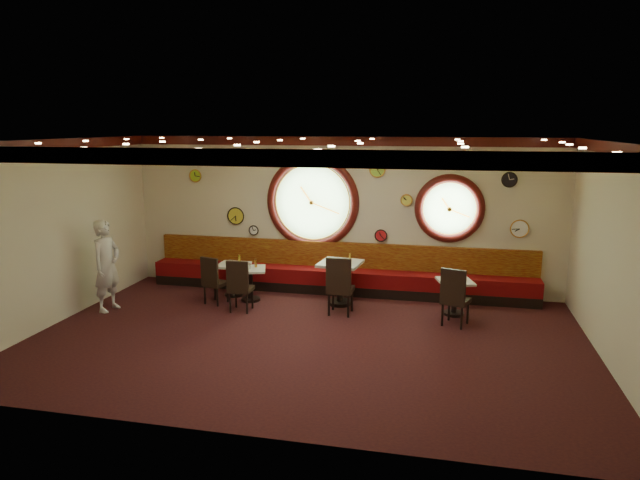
% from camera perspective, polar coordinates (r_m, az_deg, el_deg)
% --- Properties ---
extents(floor, '(9.00, 6.00, 0.00)m').
position_cam_1_polar(floor, '(9.44, -1.33, -9.90)').
color(floor, black).
rests_on(floor, ground).
extents(ceiling, '(9.00, 6.00, 0.02)m').
position_cam_1_polar(ceiling, '(8.79, -1.43, 9.90)').
color(ceiling, gold).
rests_on(ceiling, wall_back).
extents(wall_back, '(9.00, 0.02, 3.20)m').
position_cam_1_polar(wall_back, '(11.87, 2.09, 2.55)').
color(wall_back, beige).
rests_on(wall_back, floor).
extents(wall_front, '(9.00, 0.02, 3.20)m').
position_cam_1_polar(wall_front, '(6.20, -8.06, -5.92)').
color(wall_front, beige).
rests_on(wall_front, floor).
extents(wall_left, '(0.02, 6.00, 3.20)m').
position_cam_1_polar(wall_left, '(10.95, -24.89, 0.72)').
color(wall_left, beige).
rests_on(wall_left, floor).
extents(wall_right, '(0.02, 6.00, 3.20)m').
position_cam_1_polar(wall_right, '(9.05, 27.50, -1.58)').
color(wall_right, beige).
rests_on(wall_right, floor).
extents(molding_back, '(9.00, 0.10, 0.18)m').
position_cam_1_polar(molding_back, '(11.68, 2.10, 9.85)').
color(molding_back, '#3D0D0B').
rests_on(molding_back, wall_back).
extents(molding_front, '(9.00, 0.10, 0.18)m').
position_cam_1_polar(molding_front, '(5.98, -8.30, 8.17)').
color(molding_front, '#3D0D0B').
rests_on(molding_front, wall_back).
extents(molding_left, '(0.10, 6.00, 0.18)m').
position_cam_1_polar(molding_left, '(10.77, -25.36, 8.63)').
color(molding_left, '#3D0D0B').
rests_on(molding_left, wall_back).
extents(molding_right, '(0.10, 6.00, 0.18)m').
position_cam_1_polar(molding_right, '(8.85, 28.09, 8.00)').
color(molding_right, '#3D0D0B').
rests_on(molding_right, wall_back).
extents(banquette_base, '(8.00, 0.55, 0.20)m').
position_cam_1_polar(banquette_base, '(11.93, 1.80, -4.79)').
color(banquette_base, black).
rests_on(banquette_base, floor).
extents(banquette_seat, '(8.00, 0.55, 0.30)m').
position_cam_1_polar(banquette_seat, '(11.86, 1.80, -3.63)').
color(banquette_seat, '#5D080B').
rests_on(banquette_seat, banquette_base).
extents(banquette_back, '(8.00, 0.10, 0.55)m').
position_cam_1_polar(banquette_back, '(11.97, 2.01, -1.51)').
color(banquette_back, '#601207').
rests_on(banquette_back, wall_back).
extents(porthole_left_glass, '(1.66, 0.02, 1.66)m').
position_cam_1_polar(porthole_left_glass, '(11.95, -0.74, 3.83)').
color(porthole_left_glass, '#7AB069').
rests_on(porthole_left_glass, wall_back).
extents(porthole_left_frame, '(1.98, 0.18, 1.98)m').
position_cam_1_polar(porthole_left_frame, '(11.94, -0.75, 3.82)').
color(porthole_left_frame, '#3D0D0B').
rests_on(porthole_left_frame, wall_back).
extents(porthole_left_ring, '(1.61, 0.03, 1.61)m').
position_cam_1_polar(porthole_left_ring, '(11.91, -0.79, 3.80)').
color(porthole_left_ring, '#C3832D').
rests_on(porthole_left_ring, wall_back).
extents(porthole_right_glass, '(1.10, 0.02, 1.10)m').
position_cam_1_polar(porthole_right_glass, '(11.65, 12.82, 3.09)').
color(porthole_right_glass, '#7AB069').
rests_on(porthole_right_glass, wall_back).
extents(porthole_right_frame, '(1.38, 0.18, 1.38)m').
position_cam_1_polar(porthole_right_frame, '(11.63, 12.82, 3.08)').
color(porthole_right_frame, '#3D0D0B').
rests_on(porthole_right_frame, wall_back).
extents(porthole_right_ring, '(1.09, 0.03, 1.09)m').
position_cam_1_polar(porthole_right_ring, '(11.60, 12.82, 3.06)').
color(porthole_right_ring, '#C3832D').
rests_on(porthole_right_ring, wall_back).
extents(wall_clock_0, '(0.24, 0.03, 0.24)m').
position_cam_1_polar(wall_clock_0, '(11.78, 6.11, 0.45)').
color(wall_clock_0, red).
rests_on(wall_clock_0, wall_back).
extents(wall_clock_1, '(0.36, 0.03, 0.36)m').
position_cam_1_polar(wall_clock_1, '(12.46, -8.41, 2.40)').
color(wall_clock_1, gold).
rests_on(wall_clock_1, wall_back).
extents(wall_clock_2, '(0.26, 0.03, 0.26)m').
position_cam_1_polar(wall_clock_2, '(12.71, -12.34, 6.29)').
color(wall_clock_2, '#90C226').
rests_on(wall_clock_2, wall_back).
extents(wall_clock_3, '(0.34, 0.03, 0.34)m').
position_cam_1_polar(wall_clock_3, '(11.75, 19.33, 1.07)').
color(wall_clock_3, white).
rests_on(wall_clock_3, wall_back).
extents(wall_clock_4, '(0.20, 0.03, 0.20)m').
position_cam_1_polar(wall_clock_4, '(12.38, -6.64, 0.97)').
color(wall_clock_4, white).
rests_on(wall_clock_4, wall_back).
extents(wall_clock_5, '(0.30, 0.03, 0.30)m').
position_cam_1_polar(wall_clock_5, '(11.61, 5.76, 7.02)').
color(wall_clock_5, '#8CC33C').
rests_on(wall_clock_5, wall_back).
extents(wall_clock_6, '(0.28, 0.03, 0.28)m').
position_cam_1_polar(wall_clock_6, '(11.60, 18.41, 5.75)').
color(wall_clock_6, black).
rests_on(wall_clock_6, wall_back).
extents(wall_clock_7, '(0.22, 0.03, 0.22)m').
position_cam_1_polar(wall_clock_7, '(11.62, 8.65, 3.97)').
color(wall_clock_7, '#D8D248').
rests_on(wall_clock_7, wall_back).
extents(table_a, '(0.61, 0.61, 0.66)m').
position_cam_1_polar(table_a, '(11.76, -8.65, -3.55)').
color(table_a, black).
rests_on(table_a, floor).
extents(table_b, '(0.75, 0.75, 0.66)m').
position_cam_1_polar(table_b, '(11.38, -6.99, -4.01)').
color(table_b, black).
rests_on(table_b, floor).
extents(table_c, '(0.85, 0.85, 0.84)m').
position_cam_1_polar(table_c, '(11.05, 2.02, -3.79)').
color(table_c, black).
rests_on(table_c, floor).
extents(table_d, '(0.74, 0.74, 0.66)m').
position_cam_1_polar(table_d, '(10.76, 13.32, -5.18)').
color(table_d, black).
rests_on(table_d, floor).
extents(chair_a, '(0.49, 0.49, 0.59)m').
position_cam_1_polar(chair_a, '(11.23, -10.68, -3.69)').
color(chair_a, black).
rests_on(chair_a, floor).
extents(chair_b, '(0.43, 0.43, 0.62)m').
position_cam_1_polar(chair_b, '(10.68, -8.08, -4.24)').
color(chair_b, black).
rests_on(chair_b, floor).
extents(chair_c, '(0.47, 0.47, 0.68)m').
position_cam_1_polar(chair_c, '(10.39, 1.97, -4.24)').
color(chair_c, black).
rests_on(chair_c, floor).
extents(chair_d, '(0.56, 0.56, 0.64)m').
position_cam_1_polar(chair_d, '(10.09, 13.29, -5.22)').
color(chair_d, black).
rests_on(chair_d, floor).
extents(condiment_a_salt, '(0.03, 0.03, 0.09)m').
position_cam_1_polar(condiment_a_salt, '(11.75, -8.95, -2.12)').
color(condiment_a_salt, silver).
rests_on(condiment_a_salt, table_a).
extents(condiment_b_salt, '(0.04, 0.04, 0.11)m').
position_cam_1_polar(condiment_b_salt, '(11.38, -7.44, -2.48)').
color(condiment_b_salt, silver).
rests_on(condiment_b_salt, table_b).
extents(condiment_c_salt, '(0.04, 0.04, 0.10)m').
position_cam_1_polar(condiment_c_salt, '(11.00, 1.85, -1.92)').
color(condiment_c_salt, silver).
rests_on(condiment_c_salt, table_c).
extents(condiment_d_salt, '(0.03, 0.03, 0.09)m').
position_cam_1_polar(condiment_d_salt, '(10.75, 12.95, -3.60)').
color(condiment_d_salt, silver).
rests_on(condiment_d_salt, table_d).
extents(condiment_a_pepper, '(0.03, 0.03, 0.09)m').
position_cam_1_polar(condiment_a_pepper, '(11.66, -8.74, -2.20)').
color(condiment_a_pepper, silver).
rests_on(condiment_a_pepper, table_a).
extents(condiment_b_pepper, '(0.04, 0.04, 0.10)m').
position_cam_1_polar(condiment_b_pepper, '(11.27, -7.03, -2.62)').
color(condiment_b_pepper, silver).
rests_on(condiment_b_pepper, table_b).
extents(condiment_c_pepper, '(0.03, 0.03, 0.09)m').
position_cam_1_polar(condiment_c_pepper, '(10.91, 2.29, -2.06)').
color(condiment_c_pepper, silver).
rests_on(condiment_c_pepper, table_c).
extents(condiment_d_pepper, '(0.03, 0.03, 0.09)m').
position_cam_1_polar(condiment_d_pepper, '(10.70, 13.50, -3.67)').
color(condiment_d_pepper, silver).
rests_on(condiment_d_pepper, table_d).
extents(condiment_a_bottle, '(0.06, 0.06, 0.18)m').
position_cam_1_polar(condiment_a_bottle, '(11.73, -8.07, -1.88)').
color(condiment_a_bottle, gold).
rests_on(condiment_a_bottle, table_a).
extents(condiment_b_bottle, '(0.05, 0.05, 0.17)m').
position_cam_1_polar(condiment_b_bottle, '(11.37, -6.44, -2.31)').
color(condiment_b_bottle, '#C97F2F').
rests_on(condiment_b_bottle, table_b).
extents(condiment_c_bottle, '(0.05, 0.05, 0.15)m').
position_cam_1_polar(condiment_c_bottle, '(11.06, 3.02, -1.71)').
color(condiment_c_bottle, gold).
rests_on(condiment_c_bottle, table_c).
extents(condiment_d_bottle, '(0.06, 0.06, 0.18)m').
position_cam_1_polar(condiment_d_bottle, '(10.75, 13.59, -3.35)').
color(condiment_d_bottle, gold).
rests_on(condiment_d_bottle, table_d).
extents(waiter, '(0.51, 0.69, 1.72)m').
position_cam_1_polar(waiter, '(11.34, -20.55, -2.41)').
color(waiter, silver).
rests_on(waiter, floor).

